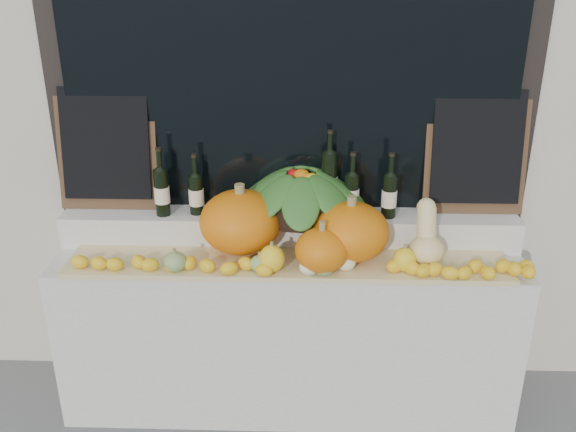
{
  "coord_description": "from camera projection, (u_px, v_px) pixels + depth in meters",
  "views": [
    {
      "loc": [
        0.09,
        -1.3,
        2.33
      ],
      "look_at": [
        0.0,
        1.45,
        1.12
      ],
      "focal_mm": 40.0,
      "sensor_mm": 36.0,
      "label": 1
    }
  ],
  "objects": [
    {
      "name": "wine_bottle_near_left",
      "position": [
        196.0,
        194.0,
        3.2
      ],
      "size": [
        0.08,
        0.08,
        0.31
      ],
      "color": "black",
      "rests_on": "rear_tier"
    },
    {
      "name": "wine_bottle_far_left",
      "position": [
        162.0,
        192.0,
        3.17
      ],
      "size": [
        0.08,
        0.08,
        0.35
      ],
      "color": "black",
      "rests_on": "rear_tier"
    },
    {
      "name": "display_sill",
      "position": [
        288.0,
        329.0,
        3.35
      ],
      "size": [
        2.3,
        0.55,
        0.88
      ],
      "primitive_type": "cube",
      "color": "silver",
      "rests_on": "ground"
    },
    {
      "name": "wine_bottle_far_right",
      "position": [
        389.0,
        195.0,
        3.16
      ],
      "size": [
        0.08,
        0.08,
        0.33
      ],
      "color": "black",
      "rests_on": "rear_tier"
    },
    {
      "name": "rear_tier",
      "position": [
        289.0,
        227.0,
        3.28
      ],
      "size": [
        2.3,
        0.25,
        0.16
      ],
      "primitive_type": "cube",
      "color": "silver",
      "rests_on": "display_sill"
    },
    {
      "name": "wine_bottle_near_right",
      "position": [
        352.0,
        194.0,
        3.18
      ],
      "size": [
        0.08,
        0.08,
        0.33
      ],
      "color": "black",
      "rests_on": "rear_tier"
    },
    {
      "name": "butternut_squash",
      "position": [
        426.0,
        240.0,
        3.0
      ],
      "size": [
        0.17,
        0.22,
        0.3
      ],
      "color": "#F2D88E",
      "rests_on": "straw_bedding"
    },
    {
      "name": "straw_bedding",
      "position": [
        288.0,
        264.0,
        3.06
      ],
      "size": [
        2.1,
        0.32,
        0.02
      ],
      "primitive_type": "cube",
      "color": "tan",
      "rests_on": "display_sill"
    },
    {
      "name": "chalkboard_right",
      "position": [
        477.0,
        150.0,
        3.15
      ],
      "size": [
        0.5,
        0.13,
        0.61
      ],
      "rotation": [
        -0.17,
        0.0,
        0.0
      ],
      "color": "#4C331E",
      "rests_on": "rear_tier"
    },
    {
      "name": "chalkboard_left",
      "position": [
        106.0,
        146.0,
        3.2
      ],
      "size": [
        0.5,
        0.13,
        0.61
      ],
      "rotation": [
        -0.17,
        0.0,
        0.0
      ],
      "color": "#4C331E",
      "rests_on": "rear_tier"
    },
    {
      "name": "lemon_heap",
      "position": [
        287.0,
        267.0,
        2.94
      ],
      "size": [
        2.2,
        0.16,
        0.06
      ],
      "primitive_type": null,
      "color": "yellow",
      "rests_on": "straw_bedding"
    },
    {
      "name": "pumpkin_right",
      "position": [
        350.0,
        231.0,
        3.03
      ],
      "size": [
        0.45,
        0.45,
        0.28
      ],
      "primitive_type": "ellipsoid",
      "rotation": [
        0.0,
        0.0,
        -0.25
      ],
      "color": "orange",
      "rests_on": "straw_bedding"
    },
    {
      "name": "wine_bottle_tall",
      "position": [
        329.0,
        182.0,
        3.2
      ],
      "size": [
        0.08,
        0.08,
        0.43
      ],
      "color": "black",
      "rests_on": "rear_tier"
    },
    {
      "name": "pumpkin_center",
      "position": [
        322.0,
        250.0,
        2.93
      ],
      "size": [
        0.26,
        0.26,
        0.21
      ],
      "primitive_type": "ellipsoid",
      "rotation": [
        0.0,
        0.0,
        -0.06
      ],
      "color": "orange",
      "rests_on": "straw_bedding"
    },
    {
      "name": "decorative_gourds",
      "position": [
        298.0,
        262.0,
        2.94
      ],
      "size": [
        1.16,
        0.16,
        0.15
      ],
      "color": "#2B671F",
      "rests_on": "straw_bedding"
    },
    {
      "name": "pumpkin_left",
      "position": [
        241.0,
        222.0,
        3.1
      ],
      "size": [
        0.44,
        0.44,
        0.31
      ],
      "primitive_type": "ellipsoid",
      "rotation": [
        0.0,
        0.0,
        -0.12
      ],
      "color": "orange",
      "rests_on": "straw_bedding"
    },
    {
      "name": "produce_bowl",
      "position": [
        301.0,
        192.0,
        3.18
      ],
      "size": [
        0.7,
        0.7,
        0.25
      ],
      "color": "black",
      "rests_on": "rear_tier"
    }
  ]
}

